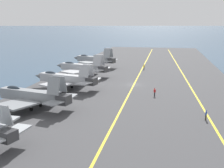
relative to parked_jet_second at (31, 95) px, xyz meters
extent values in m
plane|color=#334C66|center=(22.47, -15.70, -2.76)|extent=(2000.00, 2000.00, 0.00)
cube|color=#424244|center=(22.47, -15.70, -2.56)|extent=(202.78, 48.78, 0.40)
cube|color=yellow|center=(22.47, -29.11, -2.36)|extent=(182.27, 9.86, 0.01)
cube|color=yellow|center=(22.47, -15.70, -2.36)|extent=(182.50, 0.36, 0.01)
cube|color=#38383A|center=(-16.79, -5.43, -0.13)|extent=(2.22, 2.24, 1.31)
cube|color=#9EA3A8|center=(-15.67, -4.50, 1.99)|extent=(1.41, 2.27, 2.68)
cube|color=#9EA3A8|center=(-14.58, -5.61, -0.13)|extent=(3.02, 2.42, 0.20)
cube|color=gray|center=(0.07, 0.30, 0.01)|extent=(4.40, 12.03, 1.85)
cone|color=#5B5E60|center=(1.58, 7.06, 0.01)|extent=(2.21, 2.58, 1.76)
cube|color=#38383A|center=(-1.48, -6.61, 0.01)|extent=(2.50, 2.35, 1.57)
ellipsoid|color=#232D38|center=(0.86, 3.84, 0.89)|extent=(1.63, 3.05, 1.02)
cube|color=gray|center=(-3.47, 0.68, -0.59)|extent=(6.98, 6.95, 0.28)
cube|color=gray|center=(3.44, -0.86, -0.59)|extent=(5.35, 5.28, 0.28)
cube|color=gray|center=(-2.14, -5.14, 2.39)|extent=(1.36, 2.40, 2.86)
cube|color=gray|center=(-0.25, -5.57, 2.39)|extent=(1.36, 2.40, 2.86)
cube|color=gray|center=(-3.64, -5.63, 0.01)|extent=(3.45, 3.16, 0.20)
cube|color=gray|center=(0.90, -6.65, 0.01)|extent=(2.90, 2.38, 0.20)
cylinder|color=#B2B2B7|center=(1.03, 4.63, -1.64)|extent=(0.16, 0.16, 1.45)
cylinder|color=black|center=(1.03, 4.63, -2.06)|extent=(0.35, 0.63, 0.60)
cylinder|color=#B2B2B7|center=(-1.46, -0.59, -1.64)|extent=(0.16, 0.16, 1.45)
cylinder|color=black|center=(-1.46, -0.59, -2.06)|extent=(0.35, 0.63, 0.60)
cylinder|color=#B2B2B7|center=(1.07, -1.16, -1.64)|extent=(0.16, 0.16, 1.45)
cylinder|color=black|center=(1.07, -1.16, -2.06)|extent=(0.35, 0.63, 0.60)
cube|color=#A8AAAF|center=(14.96, -0.51, 0.10)|extent=(4.73, 12.19, 1.86)
cone|color=#5B5E60|center=(16.66, 6.31, 0.10)|extent=(2.27, 2.65, 1.77)
cube|color=#38383A|center=(13.22, -7.50, 0.10)|extent=(2.55, 2.42, 1.58)
ellipsoid|color=#232D38|center=(15.85, 3.06, 0.98)|extent=(1.71, 3.10, 1.02)
cube|color=#A8AAAF|center=(11.41, -0.05, -0.51)|extent=(7.10, 7.09, 0.28)
cube|color=#A8AAAF|center=(18.32, -1.77, -0.51)|extent=(5.26, 5.24, 0.28)
cube|color=#A8AAAF|center=(12.59, -5.99, 2.33)|extent=(1.35, 2.42, 2.58)
cube|color=#A8AAAF|center=(14.49, -6.46, 2.33)|extent=(1.35, 2.42, 2.58)
cube|color=#A8AAAF|center=(11.08, -6.46, 0.10)|extent=(3.49, 3.23, 0.20)
cube|color=#A8AAAF|center=(15.60, -7.58, 0.10)|extent=(2.95, 2.48, 0.20)
cylinder|color=#B2B2B7|center=(16.05, 3.85, -1.60)|extent=(0.16, 0.16, 1.53)
cylinder|color=black|center=(16.05, 3.85, -2.06)|extent=(0.36, 0.64, 0.60)
cylinder|color=#B2B2B7|center=(13.40, -1.39, -1.60)|extent=(0.16, 0.16, 1.53)
cylinder|color=black|center=(13.40, -1.39, -2.06)|extent=(0.36, 0.64, 0.60)
cylinder|color=#B2B2B7|center=(15.93, -2.02, -1.60)|extent=(0.16, 0.16, 1.53)
cylinder|color=black|center=(15.93, -2.02, -2.06)|extent=(0.36, 0.64, 0.60)
cube|color=#A8AAAF|center=(30.74, 0.42, 0.13)|extent=(5.10, 12.29, 1.80)
cone|color=#5B5E60|center=(32.69, 7.28, 0.13)|extent=(2.28, 2.70, 1.71)
cube|color=#38383A|center=(28.74, -6.59, 0.13)|extent=(2.54, 2.48, 1.53)
ellipsoid|color=#232D38|center=(31.76, 4.01, 0.98)|extent=(1.77, 3.14, 0.99)
cube|color=#A8AAAF|center=(27.12, 1.02, -0.46)|extent=(7.40, 7.34, 0.28)
cube|color=#A8AAAF|center=(34.13, -0.98, -0.46)|extent=(5.66, 5.49, 0.28)
cube|color=#A8AAAF|center=(28.19, -5.06, 2.52)|extent=(1.52, 2.48, 2.94)
cube|color=#A8AAAF|center=(30.01, -5.58, 2.52)|extent=(1.52, 2.48, 2.94)
cube|color=#A8AAAF|center=(26.66, -5.49, 0.13)|extent=(3.53, 3.31, 0.20)
cube|color=#A8AAAF|center=(31.09, -6.75, 0.13)|extent=(3.02, 2.60, 0.20)
cylinder|color=#B2B2B7|center=(31.99, 4.81, -1.57)|extent=(0.16, 0.16, 1.59)
cylinder|color=black|center=(31.99, 4.81, -2.06)|extent=(0.38, 0.64, 0.60)
cylinder|color=#B2B2B7|center=(29.18, -0.43, -1.57)|extent=(0.16, 0.16, 1.59)
cylinder|color=black|center=(29.18, -0.43, -2.06)|extent=(0.38, 0.64, 0.60)
cylinder|color=#B2B2B7|center=(31.61, -1.12, -1.57)|extent=(0.16, 0.16, 1.59)
cylinder|color=black|center=(31.61, -1.12, -2.06)|extent=(0.38, 0.64, 0.60)
cube|color=gray|center=(46.61, 0.81, 0.35)|extent=(5.44, 11.92, 1.83)
cone|color=#5B5E60|center=(48.76, 7.41, 0.35)|extent=(2.35, 2.69, 1.74)
cube|color=#38383A|center=(44.41, -5.94, 0.35)|extent=(2.60, 2.49, 1.55)
ellipsoid|color=#232D38|center=(47.73, 4.26, 1.22)|extent=(1.86, 3.07, 1.01)
cube|color=gray|center=(43.32, 1.46, -0.25)|extent=(6.84, 6.94, 0.28)
cube|color=gray|center=(49.65, -0.60, -0.25)|extent=(5.19, 5.49, 0.28)
cube|color=gray|center=(43.89, -4.41, 2.77)|extent=(1.58, 2.43, 2.97)
cube|color=gray|center=(45.72, -5.01, 2.77)|extent=(1.58, 2.43, 2.97)
cube|color=gray|center=(42.36, -4.76, 0.35)|extent=(3.53, 3.31, 0.20)
cube|color=gray|center=(46.76, -6.19, 0.35)|extent=(3.09, 2.63, 0.20)
cylinder|color=#B2B2B7|center=(47.98, 5.03, -1.47)|extent=(0.16, 0.16, 1.80)
cylinder|color=black|center=(47.98, 5.03, -2.06)|extent=(0.40, 0.64, 0.60)
cylinder|color=#B2B2B7|center=(45.02, 0.06, -1.47)|extent=(0.16, 0.16, 1.80)
cylinder|color=black|center=(45.02, 0.06, -2.06)|extent=(0.40, 0.64, 0.60)
cylinder|color=#B2B2B7|center=(47.45, -0.74, -1.47)|extent=(0.16, 0.16, 1.80)
cylinder|color=black|center=(47.45, -0.74, -2.06)|extent=(0.40, 0.64, 0.60)
cylinder|color=#383328|center=(-0.58, -29.59, -1.95)|extent=(0.24, 0.24, 0.84)
cube|color=#284CB2|center=(-0.58, -29.59, -1.26)|extent=(0.40, 0.29, 0.54)
sphere|color=#9E7051|center=(-0.58, -29.59, -0.86)|extent=(0.22, 0.22, 0.22)
sphere|color=#284CB2|center=(-0.58, -29.59, -0.80)|extent=(0.24, 0.24, 0.24)
cylinder|color=#232328|center=(12.34, -21.12, -1.93)|extent=(0.24, 0.24, 0.87)
cube|color=red|center=(12.34, -21.12, -1.20)|extent=(0.46, 0.45, 0.58)
sphere|color=#9E7051|center=(12.34, -21.12, -0.78)|extent=(0.22, 0.22, 0.22)
sphere|color=red|center=(12.34, -21.12, -0.72)|extent=(0.24, 0.24, 0.24)
cylinder|color=#232328|center=(44.75, -16.40, -1.94)|extent=(0.24, 0.24, 0.85)
cube|color=yellow|center=(44.75, -16.40, -1.21)|extent=(0.36, 0.44, 0.60)
sphere|color=#9E7051|center=(44.75, -16.40, -0.78)|extent=(0.22, 0.22, 0.22)
sphere|color=yellow|center=(44.75, -16.40, -0.72)|extent=(0.24, 0.24, 0.24)
camera|label=1|loc=(-44.26, -22.96, 12.76)|focal=45.00mm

